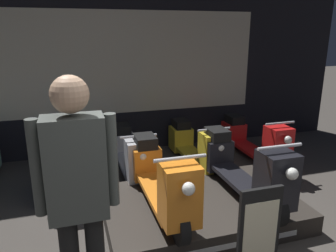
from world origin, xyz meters
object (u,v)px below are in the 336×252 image
object	(u,v)px
scooter_backrow_3	(195,146)
scooter_display_right	(240,166)
scooter_backrow_1	(57,161)
scooter_backrow_4	(252,140)
price_sign_board	(258,237)
person_left_browsing	(78,190)
scooter_display_left	(159,177)
scooter_backrow_2	(130,153)

from	to	relation	value
scooter_backrow_3	scooter_display_right	bearing A→B (deg)	-89.36
scooter_backrow_1	scooter_backrow_4	size ratio (longest dim) A/B	1.00
scooter_backrow_3	price_sign_board	world-z (taller)	price_sign_board
scooter_backrow_4	price_sign_board	distance (m)	2.88
scooter_backrow_4	person_left_browsing	world-z (taller)	person_left_browsing
scooter_display_left	scooter_backrow_1	xyz separation A→B (m)	(-1.09, 1.39, -0.23)
scooter_backrow_2	scooter_backrow_3	size ratio (longest dim) A/B	1.00
scooter_display_right	person_left_browsing	world-z (taller)	person_left_browsing
scooter_backrow_1	person_left_browsing	xyz separation A→B (m)	(0.24, -2.45, 0.73)
scooter_display_right	price_sign_board	distance (m)	1.19
scooter_backrow_4	person_left_browsing	size ratio (longest dim) A/B	0.98
scooter_display_left	scooter_backrow_4	xyz separation A→B (m)	(1.98, 1.39, -0.23)
scooter_backrow_2	scooter_backrow_4	xyz separation A→B (m)	(2.05, 0.00, 0.00)
scooter_display_right	scooter_backrow_3	distance (m)	1.40
scooter_display_left	scooter_backrow_1	world-z (taller)	scooter_display_left
price_sign_board	scooter_display_left	bearing A→B (deg)	115.78
scooter_backrow_2	scooter_backrow_3	bearing A→B (deg)	0.00
scooter_display_right	scooter_backrow_2	world-z (taller)	scooter_display_right
scooter_backrow_1	price_sign_board	xyz separation A→B (m)	(1.62, -2.49, 0.11)
scooter_backrow_1	scooter_backrow_4	distance (m)	3.07
person_left_browsing	scooter_display_right	bearing A→B (deg)	30.24
scooter_backrow_1	person_left_browsing	size ratio (longest dim) A/B	0.98
scooter_backrow_3	price_sign_board	xyz separation A→B (m)	(-0.43, -2.49, 0.11)
scooter_backrow_4	scooter_display_left	bearing A→B (deg)	-145.02
scooter_display_right	scooter_backrow_1	size ratio (longest dim) A/B	1.00
scooter_backrow_2	person_left_browsing	distance (m)	2.67
scooter_display_right	scooter_backrow_1	world-z (taller)	scooter_display_right
scooter_backrow_3	scooter_backrow_4	size ratio (longest dim) A/B	1.00
scooter_backrow_1	scooter_backrow_3	size ratio (longest dim) A/B	1.00
scooter_display_left	price_sign_board	world-z (taller)	scooter_display_left
scooter_backrow_2	scooter_display_right	bearing A→B (deg)	-53.15
scooter_display_left	scooter_backrow_4	size ratio (longest dim) A/B	1.00
price_sign_board	scooter_backrow_1	bearing A→B (deg)	123.09
scooter_display_right	price_sign_board	xyz separation A→B (m)	(-0.44, -1.10, -0.12)
scooter_backrow_4	price_sign_board	world-z (taller)	price_sign_board
scooter_display_left	scooter_backrow_2	world-z (taller)	scooter_display_left
scooter_backrow_1	scooter_backrow_3	bearing A→B (deg)	0.00
scooter_display_left	scooter_backrow_4	distance (m)	2.43
scooter_display_right	scooter_backrow_3	bearing A→B (deg)	90.64
scooter_display_left	scooter_display_right	bearing A→B (deg)	0.00
scooter_display_left	scooter_backrow_4	world-z (taller)	scooter_display_left
scooter_backrow_3	price_sign_board	size ratio (longest dim) A/B	2.01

